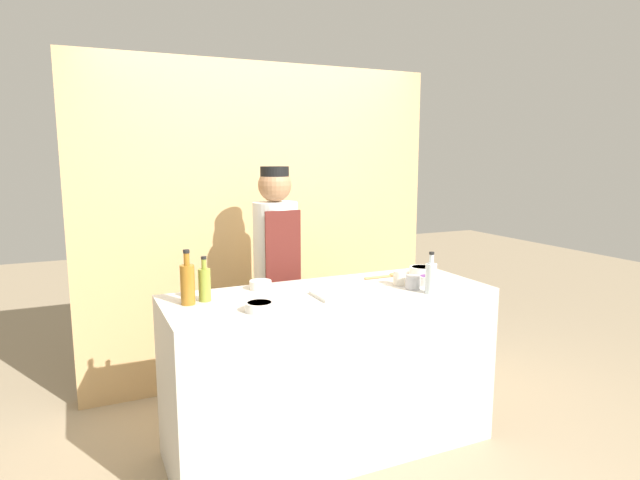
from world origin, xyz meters
TOP-DOWN VIEW (x-y plane):
  - ground_plane at (0.00, 0.00)m, footprint 14.00×14.00m
  - cabinet_wall at (0.00, 1.21)m, footprint 2.74×0.18m
  - counter at (0.00, 0.00)m, footprint 1.88×0.70m
  - sauce_bowl_purple at (0.60, -0.10)m, footprint 0.11×0.11m
  - sauce_bowl_yellow at (0.72, 0.12)m, footprint 0.16×0.16m
  - sauce_bowl_red at (-0.35, 0.22)m, footprint 0.13×0.13m
  - sauce_bowl_orange at (-0.49, -0.20)m, footprint 0.15×0.15m
  - cutting_board at (0.04, -0.10)m, footprint 0.33×0.22m
  - bottle_clear at (0.50, -0.27)m, footprint 0.06×0.06m
  - bottle_amber at (-0.79, 0.08)m, footprint 0.07×0.07m
  - bottle_oil at (-0.70, 0.11)m, footprint 0.07×0.07m
  - cup_steel at (0.47, -0.15)m, footprint 0.09×0.09m
  - cup_cream at (0.45, -0.03)m, footprint 0.08×0.08m
  - wooden_spoon at (0.47, 0.17)m, footprint 0.24×0.04m
  - chef_center at (-0.08, 0.68)m, footprint 0.30×0.30m

SIDE VIEW (x-z plane):
  - ground_plane at x=0.00m, z-range 0.00..0.00m
  - counter at x=0.00m, z-range 0.00..0.95m
  - chef_center at x=-0.08m, z-range 0.10..1.75m
  - cutting_board at x=0.04m, z-range 0.95..0.97m
  - wooden_spoon at x=0.47m, z-range 0.95..0.98m
  - sauce_bowl_orange at x=-0.49m, z-range 0.96..1.00m
  - sauce_bowl_red at x=-0.35m, z-range 0.96..1.01m
  - sauce_bowl_purple at x=0.60m, z-range 0.96..1.01m
  - sauce_bowl_yellow at x=0.72m, z-range 0.96..1.02m
  - cup_steel at x=0.47m, z-range 0.95..1.03m
  - cup_cream at x=0.45m, z-range 0.95..1.04m
  - bottle_clear at x=0.50m, z-range 0.93..1.17m
  - bottle_oil at x=-0.70m, z-range 0.93..1.17m
  - bottle_amber at x=-0.79m, z-range 0.92..1.21m
  - cabinet_wall at x=0.00m, z-range 0.00..2.40m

